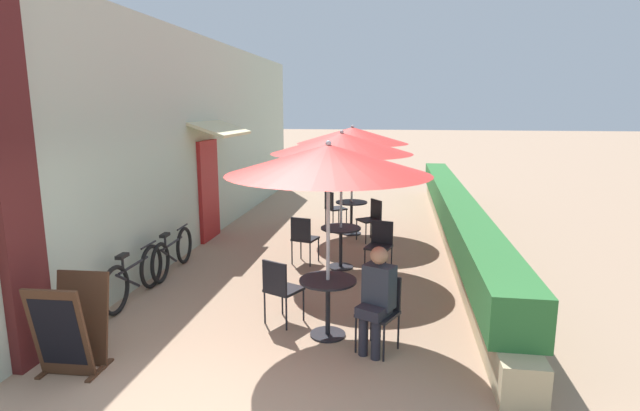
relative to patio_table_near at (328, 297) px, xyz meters
The scene contains 18 objects.
cafe_facade_wall 5.99m from the patio_table_near, 124.62° to the left, with size 0.98×13.26×4.20m.
planter_hedge 5.19m from the patio_table_near, 67.22° to the left, with size 0.60×12.26×1.01m.
patio_table_near is the anchor object (origin of this frame).
patio_umbrella_near 1.68m from the patio_table_near, ahead, with size 2.40×2.40×2.40m.
cafe_chair_near_left 0.69m from the patio_table_near, 19.92° to the right, with size 0.54×0.54×0.87m.
seated_patron_near_left 0.71m from the patio_table_near, 29.19° to the right, with size 0.46×0.50×1.25m.
cafe_chair_near_right 0.69m from the patio_table_near, 160.08° to the left, with size 0.54×0.54×0.87m.
patio_table_mid 2.68m from the patio_table_near, 93.06° to the left, with size 0.70×0.70×0.73m.
patio_umbrella_mid 3.16m from the patio_table_near, 93.06° to the left, with size 2.40×2.40×2.40m.
cafe_chair_mid_left 2.90m from the patio_table_near, 106.54° to the left, with size 0.49×0.49×0.87m.
cafe_chair_mid_right 2.62m from the patio_table_near, 78.07° to the left, with size 0.49×0.49×0.87m.
patio_table_far 5.09m from the patio_table_near, 92.00° to the left, with size 0.70×0.70×0.73m.
patio_umbrella_far 5.36m from the patio_table_near, 92.00° to the left, with size 2.40×2.40×2.40m.
cafe_chair_far_left 5.63m from the patio_table_near, 96.64° to the left, with size 0.56×0.56×0.87m.
cafe_chair_far_right 4.59m from the patio_table_near, 86.31° to the left, with size 0.56×0.56×0.87m.
bicycle_leaning 3.03m from the patio_table_near, 166.32° to the left, with size 0.10×1.72×0.78m.
bicycle_second 3.55m from the patio_table_near, 146.00° to the left, with size 0.15×1.70×0.75m.
menu_board 2.85m from the patio_table_near, 154.40° to the right, with size 0.63×0.65×1.02m.
Camera 1 is at (1.52, -3.95, 2.77)m, focal length 28.00 mm.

